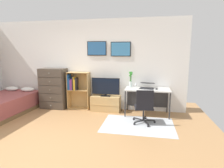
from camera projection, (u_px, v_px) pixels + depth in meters
ground_plane at (44, 142)px, 3.54m from camera, size 7.20×7.20×0.00m
wall_back_with_posters at (85, 65)px, 5.66m from camera, size 6.12×0.09×2.70m
area_rug at (138, 125)px, 4.39m from camera, size 1.70×1.20×0.01m
bed at (3, 104)px, 5.21m from camera, size 1.33×2.02×0.64m
dresser at (54, 88)px, 5.69m from camera, size 0.80×0.46×1.25m
bookshelf at (77, 88)px, 5.62m from camera, size 0.67×0.30×1.14m
tv_stand at (106, 103)px, 5.46m from camera, size 0.86×0.41×0.45m
television at (106, 87)px, 5.36m from camera, size 0.83×0.16×0.54m
desk at (147, 93)px, 5.13m from camera, size 1.22×0.65×0.74m
office_chair at (144, 106)px, 4.38m from camera, size 0.57×0.58×0.86m
laptop at (147, 86)px, 5.09m from camera, size 0.44×0.46×0.17m
computer_mouse at (157, 89)px, 4.91m from camera, size 0.06×0.10×0.03m
bamboo_vase at (131, 78)px, 5.26m from camera, size 0.10×0.10×0.45m
wine_glass at (136, 84)px, 5.04m from camera, size 0.07×0.07×0.18m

